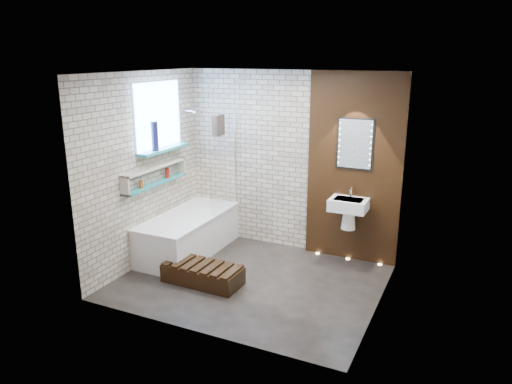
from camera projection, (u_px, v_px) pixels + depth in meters
The scene contains 15 objects.
ground at pixel (251, 281), 6.20m from camera, with size 3.20×3.20×0.00m, color black.
room_shell at pixel (251, 183), 5.84m from camera, with size 3.24×3.20×2.60m.
walnut_panel at pixel (354, 169), 6.56m from camera, with size 1.30×0.06×2.60m, color black.
clerestory_window at pixel (159, 122), 6.62m from camera, with size 0.18×1.00×0.94m.
display_niche at pixel (155, 175), 6.63m from camera, with size 0.14×1.30×0.26m.
bathtub at pixel (189, 234), 7.01m from camera, with size 0.79×1.74×0.70m.
bath_screen at pixel (223, 163), 6.98m from camera, with size 0.01×0.78×1.40m, color white.
towel at pixel (218, 125), 6.71m from camera, with size 0.09×0.22×0.29m, color black.
shower_head at pixel (198, 111), 7.01m from camera, with size 0.18×0.18×0.02m, color silver.
washbasin at pixel (348, 209), 6.53m from camera, with size 0.50×0.36×0.58m.
led_mirror at pixel (355, 144), 6.43m from camera, with size 0.50×0.02×0.70m.
walnut_step at pixel (203, 274), 6.13m from camera, with size 1.00×0.45×0.22m, color black.
niche_bottles at pixel (157, 177), 6.67m from camera, with size 0.06×0.65×0.14m.
sill_vases at pixel (155, 136), 6.46m from camera, with size 0.09×0.09×0.39m.
floor_uplights at pixel (348, 259), 6.86m from camera, with size 0.96×0.06×0.01m.
Camera 1 is at (2.46, -5.08, 2.81)m, focal length 33.90 mm.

